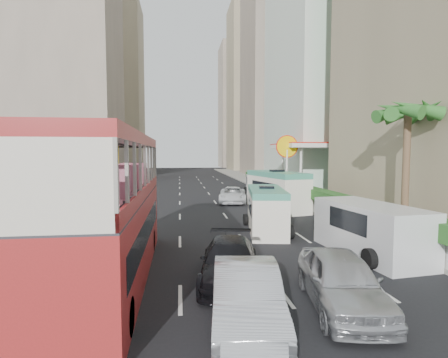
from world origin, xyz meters
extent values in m
plane|color=black|center=(0.00, 0.00, 0.00)|extent=(200.00, 200.00, 0.00)
cube|color=#AA2423|center=(-6.00, 0.00, 2.53)|extent=(2.50, 11.00, 5.06)
imported|color=#B3B5BA|center=(-1.93, -3.90, 0.00)|extent=(2.21, 4.89, 1.56)
imported|color=#B3B5BA|center=(0.96, -3.15, 0.00)|extent=(2.57, 4.92, 1.60)
imported|color=black|center=(-1.90, -0.67, 0.00)|extent=(2.70, 5.04, 1.39)
imported|color=silver|center=(1.14, 18.56, 0.00)|extent=(3.12, 5.36, 1.40)
cube|color=silver|center=(1.25, 6.71, 1.23)|extent=(2.68, 5.75, 2.45)
cube|color=silver|center=(4.04, 14.40, 1.49)|extent=(3.56, 7.06, 2.99)
cube|color=silver|center=(4.56, 1.65, 1.11)|extent=(2.88, 5.80, 2.23)
cube|color=silver|center=(4.56, 23.75, 1.05)|extent=(2.80, 5.48, 2.10)
cube|color=#99968C|center=(9.00, 25.00, 0.09)|extent=(6.00, 120.00, 0.18)
cube|color=silver|center=(6.20, 14.00, 0.68)|extent=(0.30, 44.00, 1.00)
cube|color=#2D6626|center=(6.20, 14.00, 1.53)|extent=(1.10, 44.00, 0.70)
cylinder|color=brown|center=(7.80, 4.00, 3.38)|extent=(0.36, 0.36, 6.40)
cube|color=silver|center=(10.00, 23.00, 2.75)|extent=(6.50, 8.00, 5.50)
cube|color=#9F8F7D|center=(18.00, 58.00, 25.00)|extent=(16.00, 16.00, 50.00)
cube|color=tan|center=(17.00, 82.00, 22.00)|extent=(14.00, 14.00, 44.00)
cube|color=#9F8F7D|center=(17.00, 104.00, 20.00)|extent=(14.00, 14.00, 40.00)
cube|color=#9F8F7D|center=(-24.00, 55.00, 26.00)|extent=(18.00, 18.00, 52.00)
cube|color=tan|center=(-22.00, 90.00, 23.00)|extent=(16.00, 16.00, 46.00)
camera|label=1|loc=(-3.58, -12.35, 4.38)|focal=28.00mm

